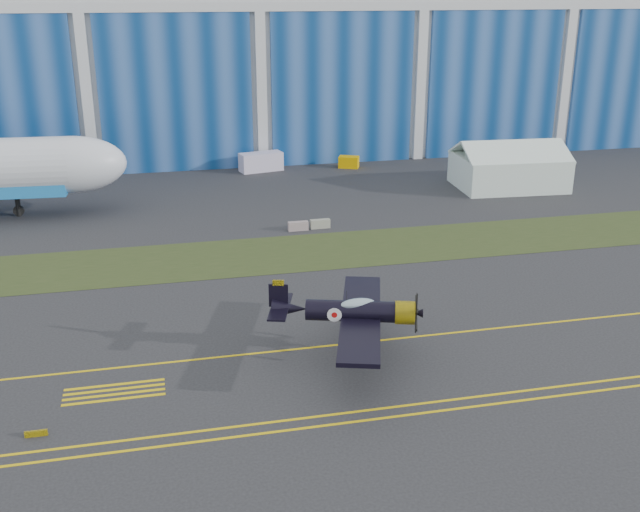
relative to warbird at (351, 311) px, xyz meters
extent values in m
plane|color=#303033|center=(2.93, 6.93, -3.33)|extent=(260.00, 260.00, 0.00)
cube|color=#475128|center=(2.93, 20.93, -3.31)|extent=(260.00, 10.00, 0.02)
cube|color=silver|center=(2.93, 78.93, 11.67)|extent=(220.00, 45.00, 30.00)
cube|color=navy|center=(2.93, 56.13, 6.67)|extent=(220.00, 0.60, 20.00)
cube|color=silver|center=(2.93, 56.08, 17.27)|extent=(220.00, 0.70, 1.20)
cube|color=yellow|center=(2.93, 1.93, -3.32)|extent=(200.00, 0.20, 0.02)
cube|color=yellow|center=(2.93, -7.57, -3.32)|extent=(80.00, 0.20, 0.02)
cube|color=yellow|center=(2.93, -6.57, -3.32)|extent=(80.00, 0.20, 0.02)
cube|color=yellow|center=(-19.07, -5.07, -3.16)|extent=(1.20, 0.15, 0.35)
cube|color=silver|center=(2.23, 53.61, -2.13)|extent=(5.93, 3.39, 2.42)
cube|color=#F9B600|center=(14.02, 52.84, -2.57)|extent=(3.05, 2.56, 1.53)
cube|color=gray|center=(1.98, 27.44, -2.88)|extent=(2.00, 0.61, 0.90)
cube|color=gray|center=(4.29, 27.67, -2.88)|extent=(2.02, 0.65, 0.90)
camera|label=1|loc=(-11.81, -42.55, 19.77)|focal=42.00mm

